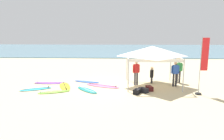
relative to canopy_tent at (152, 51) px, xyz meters
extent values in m
plane|color=beige|center=(-2.65, -0.19, -2.39)|extent=(80.00, 80.00, 0.00)
cube|color=#568499|center=(-2.65, 33.42, -2.34)|extent=(80.00, 36.00, 0.10)
cylinder|color=#B7B7BC|center=(-1.68, -1.68, -1.36)|extent=(0.07, 0.07, 2.05)
cylinder|color=#B7B7BC|center=(1.68, -1.68, -1.36)|extent=(0.07, 0.07, 2.05)
cylinder|color=#B7B7BC|center=(-1.68, 1.68, -1.36)|extent=(0.07, 0.07, 2.05)
cylinder|color=#B7B7BC|center=(1.68, 1.68, -1.36)|extent=(0.07, 0.07, 2.05)
cube|color=white|center=(0.00, -1.68, -0.43)|extent=(3.36, 0.03, 0.18)
cube|color=white|center=(0.00, 1.68, -0.43)|extent=(3.36, 0.03, 0.18)
cube|color=white|center=(-1.68, 0.00, -0.43)|extent=(0.03, 3.36, 0.18)
cube|color=white|center=(1.68, 0.00, -0.43)|extent=(0.03, 3.36, 0.18)
pyramid|color=white|center=(0.00, 0.00, 0.01)|extent=(3.48, 3.48, 0.70)
ellipsoid|color=purple|center=(-7.27, 0.24, -2.35)|extent=(2.41, 0.74, 0.07)
cube|color=white|center=(-7.27, 0.24, -2.32)|extent=(2.03, 0.13, 0.01)
cone|color=white|center=(-8.25, 0.20, -2.26)|extent=(0.09, 0.09, 0.12)
ellipsoid|color=#7AD12D|center=(-6.24, -2.09, -2.35)|extent=(1.97, 1.20, 0.07)
cube|color=white|center=(-6.24, -2.09, -2.32)|extent=(1.52, 0.66, 0.01)
cone|color=white|center=(-6.97, -2.38, -2.26)|extent=(0.09, 0.09, 0.12)
ellipsoid|color=yellow|center=(-5.97, -0.67, -2.35)|extent=(1.46, 2.47, 0.07)
cube|color=black|center=(-5.97, -0.67, -2.32)|extent=(0.77, 1.92, 0.01)
cone|color=black|center=(-5.62, -1.59, -2.26)|extent=(0.09, 0.09, 0.12)
ellipsoid|color=pink|center=(-3.41, -0.44, -2.35)|extent=(2.59, 1.63, 0.07)
cube|color=black|center=(-3.41, -0.44, -2.32)|extent=(1.99, 0.89, 0.01)
cone|color=black|center=(-2.46, -0.85, -2.26)|extent=(0.09, 0.09, 0.12)
ellipsoid|color=blue|center=(-4.68, 0.74, -2.35)|extent=(2.11, 1.15, 0.07)
cube|color=white|center=(-4.68, 0.74, -2.32)|extent=(1.66, 0.57, 0.01)
cone|color=white|center=(-3.89, 0.49, -2.26)|extent=(0.09, 0.09, 0.12)
ellipsoid|color=#19847F|center=(-4.30, -1.55, -2.35)|extent=(1.81, 1.93, 0.07)
cube|color=white|center=(-4.30, -1.55, -2.32)|extent=(1.21, 1.35, 0.01)
cone|color=white|center=(-4.87, -0.91, -2.26)|extent=(0.09, 0.09, 0.12)
ellipsoid|color=#23B2CC|center=(-7.64, -1.50, -2.35)|extent=(2.01, 1.36, 0.07)
cube|color=black|center=(-7.64, -1.50, -2.32)|extent=(1.53, 0.79, 0.01)
cone|color=black|center=(-6.91, -1.14, -2.26)|extent=(0.09, 0.09, 0.12)
cylinder|color=#2D2D33|center=(1.64, -0.21, -1.95)|extent=(0.13, 0.13, 0.88)
cylinder|color=#2D2D33|center=(1.46, -0.23, -1.95)|extent=(0.13, 0.13, 0.88)
cube|color=#2851B2|center=(1.55, -0.22, -1.21)|extent=(0.38, 0.25, 0.60)
sphere|color=tan|center=(1.55, -0.22, -0.78)|extent=(0.21, 0.21, 0.21)
cylinder|color=#2851B2|center=(1.78, -0.20, -1.23)|extent=(0.09, 0.09, 0.54)
cylinder|color=#2851B2|center=(1.33, -0.24, -1.23)|extent=(0.09, 0.09, 0.54)
cylinder|color=#2D2D33|center=(2.18, 0.85, -1.95)|extent=(0.13, 0.13, 0.88)
cylinder|color=#2D2D33|center=(2.00, 0.84, -1.95)|extent=(0.13, 0.13, 0.88)
cube|color=#2D8C47|center=(2.09, 0.85, -1.21)|extent=(0.37, 0.23, 0.60)
sphere|color=beige|center=(2.09, 0.85, -0.78)|extent=(0.21, 0.21, 0.21)
cylinder|color=#2D8C47|center=(2.32, 0.85, -1.23)|extent=(0.09, 0.09, 0.54)
cylinder|color=#2D8C47|center=(1.86, 0.84, -1.23)|extent=(0.09, 0.09, 0.54)
cylinder|color=#383842|center=(-1.15, 0.02, -1.95)|extent=(0.13, 0.13, 0.88)
cylinder|color=#383842|center=(-0.99, 0.10, -1.95)|extent=(0.13, 0.13, 0.88)
cube|color=red|center=(-1.07, 0.06, -1.21)|extent=(0.42, 0.36, 0.60)
sphere|color=beige|center=(-1.07, 0.06, -0.78)|extent=(0.21, 0.21, 0.21)
cylinder|color=red|center=(-1.27, -0.04, -1.23)|extent=(0.09, 0.09, 0.54)
cylinder|color=red|center=(-0.86, 0.16, -1.23)|extent=(0.09, 0.09, 0.54)
cylinder|color=#2D2D33|center=(0.13, 0.71, -2.16)|extent=(0.13, 0.13, 0.45)
cylinder|color=#2D2D33|center=(0.08, 0.53, -2.16)|extent=(0.13, 0.13, 0.45)
cube|color=black|center=(0.11, 0.62, -1.68)|extent=(0.30, 0.40, 0.52)
sphere|color=beige|center=(0.11, 0.62, -1.29)|extent=(0.21, 0.21, 0.21)
cylinder|color=black|center=(0.16, 0.84, -1.70)|extent=(0.09, 0.09, 0.47)
cylinder|color=black|center=(0.05, 0.40, -1.70)|extent=(0.09, 0.09, 0.47)
cylinder|color=#99999E|center=(2.49, -2.09, -0.69)|extent=(0.04, 0.04, 3.40)
cube|color=red|center=(2.71, -2.09, 0.01)|extent=(0.40, 0.02, 1.90)
cylinder|color=black|center=(2.49, -2.09, -2.35)|extent=(0.36, 0.36, 0.08)
cube|color=#232328|center=(-0.73, -1.81, -2.25)|extent=(0.64, 0.66, 0.28)
cube|color=#4C1919|center=(-0.31, -1.38, -2.25)|extent=(0.46, 0.66, 0.28)
cube|color=black|center=(-1.15, -2.12, -2.25)|extent=(0.54, 0.68, 0.28)
camera|label=1|loc=(-2.10, -14.13, 1.19)|focal=32.95mm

